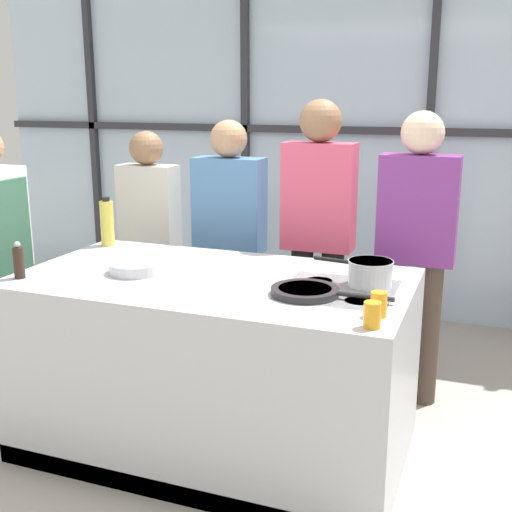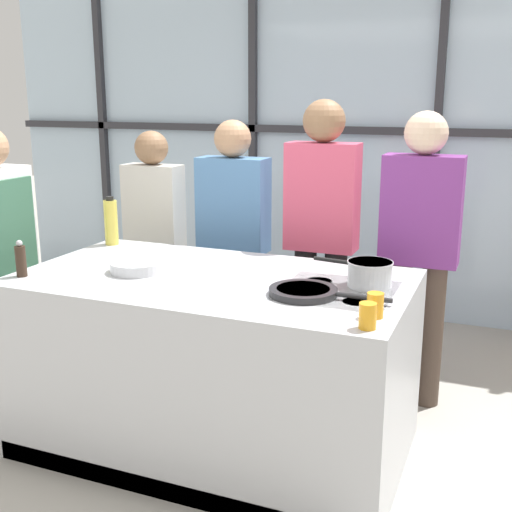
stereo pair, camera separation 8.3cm
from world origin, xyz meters
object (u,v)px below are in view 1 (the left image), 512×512
spectator_center_right (318,227)px  saucepan (370,272)px  juice_glass_far (379,304)px  spectator_far_left (150,233)px  white_plate (150,258)px  juice_glass_near (372,315)px  spectator_far_right (416,242)px  pepper_grinder (19,262)px  oil_bottle (107,223)px  mixing_bowl (136,267)px  frying_pan (307,291)px  spectator_center_left (230,234)px

spectator_center_right → saucepan: (0.47, -0.78, -0.04)m
juice_glass_far → saucepan: bearing=105.5°
spectator_far_left → white_plate: 0.83m
juice_glass_near → white_plate: bearing=154.9°
spectator_far_left → spectator_far_right: bearing=-180.0°
pepper_grinder → juice_glass_near: pepper_grinder is taller
oil_bottle → pepper_grinder: (-0.01, -0.77, -0.05)m
spectator_far_left → mixing_bowl: (0.48, -0.98, 0.05)m
frying_pan → saucepan: size_ratio=1.42×
white_plate → mixing_bowl: 0.27m
saucepan → oil_bottle: bearing=170.2°
spectator_center_right → mixing_bowl: 1.20m
spectator_center_right → juice_glass_near: 1.47m
spectator_far_right → spectator_center_right: bearing=0.0°
frying_pan → pepper_grinder: size_ratio=3.02×
spectator_center_left → white_plate: bearing=76.3°
spectator_far_left → spectator_center_right: bearing=-180.0°
spectator_far_left → pepper_grinder: size_ratio=8.53×
oil_bottle → juice_glass_far: size_ratio=2.84×
spectator_center_left → spectator_far_right: bearing=-180.0°
spectator_center_left → saucepan: spectator_center_left is taller
spectator_far_left → juice_glass_near: bearing=142.5°
frying_pan → juice_glass_far: juice_glass_far is taller
spectator_far_left → mixing_bowl: bearing=116.1°
mixing_bowl → pepper_grinder: 0.57m
saucepan → white_plate: (-1.23, 0.07, -0.06)m
white_plate → oil_bottle: 0.48m
mixing_bowl → pepper_grinder: (-0.49, -0.29, 0.05)m
white_plate → pepper_grinder: bearing=-127.3°
spectator_far_right → juice_glass_far: (-0.00, -1.21, -0.00)m
spectator_center_right → juice_glass_far: bearing=115.8°
oil_bottle → spectator_center_right: bearing=23.1°
saucepan → white_plate: size_ratio=1.78×
spectator_center_left → juice_glass_far: spectator_center_left is taller
juice_glass_far → oil_bottle: bearing=158.1°
spectator_far_right → oil_bottle: bearing=15.9°
spectator_center_right → white_plate: (-0.76, -0.72, -0.09)m
spectator_center_left → saucepan: (1.05, -0.78, 0.05)m
frying_pan → juice_glass_near: (0.36, -0.32, 0.03)m
spectator_center_left → juice_glass_far: (1.17, -1.21, 0.04)m
spectator_far_left → white_plate: bearing=119.9°
saucepan → white_plate: saucepan is taller
saucepan → white_plate: 1.23m
spectator_far_right → juice_glass_far: bearing=89.9°
spectator_far_right → white_plate: bearing=28.0°
spectator_far_right → white_plate: spectator_far_right is taller
spectator_center_right → frying_pan: size_ratio=3.19×
spectator_center_left → saucepan: size_ratio=4.20×
spectator_far_left → spectator_far_right: size_ratio=0.92×
spectator_far_left → frying_pan: bearing=143.6°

